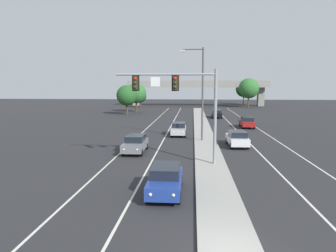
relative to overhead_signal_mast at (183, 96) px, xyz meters
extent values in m
cube|color=#9E9B93|center=(2.19, 5.25, -5.27)|extent=(2.40, 110.00, 0.15)
cube|color=silver|center=(-2.51, 12.25, -5.34)|extent=(0.14, 100.00, 0.01)
cube|color=silver|center=(6.89, 12.25, -5.34)|extent=(0.14, 100.00, 0.01)
cube|color=silver|center=(-5.81, 12.25, -5.34)|extent=(0.14, 100.00, 0.01)
cube|color=silver|center=(10.19, 12.25, -5.34)|extent=(0.14, 100.00, 0.01)
cylinder|color=gray|center=(2.46, 0.01, -1.60)|extent=(0.24, 0.24, 7.20)
cylinder|color=gray|center=(-1.32, 0.01, 1.60)|extent=(7.56, 0.16, 0.16)
cube|color=black|center=(-0.56, 0.05, 0.95)|extent=(0.56, 0.06, 1.20)
cube|color=#38330F|center=(-0.56, 0.01, 0.95)|extent=(0.32, 0.32, 1.00)
sphere|color=red|center=(-0.56, -0.16, 1.27)|extent=(0.22, 0.22, 0.22)
sphere|color=#282828|center=(-0.56, -0.16, 0.95)|extent=(0.22, 0.22, 0.22)
sphere|color=#282828|center=(-0.56, -0.16, 0.63)|extent=(0.22, 0.22, 0.22)
cube|color=black|center=(-3.59, 0.05, 0.95)|extent=(0.56, 0.06, 1.20)
cube|color=#38330F|center=(-3.59, 0.01, 0.95)|extent=(0.32, 0.32, 1.00)
sphere|color=red|center=(-3.59, -0.16, 1.27)|extent=(0.22, 0.22, 0.22)
sphere|color=#282828|center=(-3.59, -0.16, 0.95)|extent=(0.22, 0.22, 0.22)
sphere|color=#282828|center=(-3.59, -0.16, 0.63)|extent=(0.22, 0.22, 0.22)
cube|color=white|center=(-2.07, -0.01, 1.05)|extent=(0.70, 0.04, 0.70)
cylinder|color=#4C4C51|center=(1.81, 10.26, -0.20)|extent=(0.20, 0.20, 10.00)
cylinder|color=#4C4C51|center=(0.71, 10.26, 4.60)|extent=(2.20, 0.12, 0.12)
cube|color=#B7B7B2|center=(-0.39, 10.26, 4.45)|extent=(0.56, 0.28, 0.20)
cube|color=navy|center=(-0.74, -6.51, -4.68)|extent=(1.83, 4.41, 0.70)
cube|color=black|center=(-0.74, -6.29, -4.05)|extent=(1.60, 2.39, 0.56)
sphere|color=#EAE5C6|center=(-0.15, -8.69, -4.63)|extent=(0.18, 0.18, 0.18)
sphere|color=#EAE5C6|center=(-1.30, -8.69, -4.63)|extent=(0.18, 0.18, 0.18)
cylinder|color=black|center=(0.07, -8.01, -5.03)|extent=(0.22, 0.64, 0.64)
cylinder|color=black|center=(-1.53, -8.01, -5.03)|extent=(0.22, 0.64, 0.64)
cylinder|color=black|center=(0.05, -5.01, -5.03)|extent=(0.22, 0.64, 0.64)
cylinder|color=black|center=(-1.55, -5.01, -5.03)|extent=(0.22, 0.64, 0.64)
cube|color=slate|center=(-4.47, 4.16, -4.68)|extent=(1.84, 4.41, 0.70)
cube|color=black|center=(-4.47, 4.38, -4.05)|extent=(1.60, 2.39, 0.56)
sphere|color=#EAE5C6|center=(-3.91, 1.98, -4.63)|extent=(0.18, 0.18, 0.18)
sphere|color=#EAE5C6|center=(-5.06, 1.99, -4.63)|extent=(0.18, 0.18, 0.18)
cylinder|color=black|center=(-3.68, 2.66, -5.03)|extent=(0.23, 0.64, 0.64)
cylinder|color=black|center=(-5.28, 2.67, -5.03)|extent=(0.23, 0.64, 0.64)
cylinder|color=black|center=(-3.66, 5.66, -5.03)|extent=(0.23, 0.64, 0.64)
cylinder|color=black|center=(-5.26, 5.67, -5.03)|extent=(0.23, 0.64, 0.64)
cube|color=#B7B7BC|center=(-0.95, 14.32, -4.68)|extent=(1.90, 4.44, 0.70)
cube|color=black|center=(-0.95, 14.54, -4.05)|extent=(1.64, 2.41, 0.56)
sphere|color=#EAE5C6|center=(-0.32, 12.15, -4.63)|extent=(0.18, 0.18, 0.18)
sphere|color=#EAE5C6|center=(-1.47, 12.13, -4.63)|extent=(0.18, 0.18, 0.18)
cylinder|color=black|center=(-0.11, 12.84, -5.03)|extent=(0.23, 0.64, 0.64)
cylinder|color=black|center=(-1.71, 12.80, -5.03)|extent=(0.23, 0.64, 0.64)
cylinder|color=black|center=(-0.18, 15.84, -5.03)|extent=(0.23, 0.64, 0.64)
cylinder|color=black|center=(-1.78, 15.80, -5.03)|extent=(0.23, 0.64, 0.64)
cube|color=silver|center=(5.29, 7.93, -4.68)|extent=(1.90, 4.44, 0.70)
cube|color=black|center=(5.30, 7.71, -4.05)|extent=(1.64, 2.41, 0.56)
sphere|color=#EAE5C6|center=(4.67, 10.10, -4.63)|extent=(0.18, 0.18, 0.18)
sphere|color=#EAE5C6|center=(5.82, 10.12, -4.63)|extent=(0.18, 0.18, 0.18)
cylinder|color=black|center=(4.46, 9.41, -5.03)|extent=(0.23, 0.64, 0.64)
cylinder|color=black|center=(6.06, 9.45, -5.03)|extent=(0.23, 0.64, 0.64)
cylinder|color=black|center=(4.52, 6.41, -5.03)|extent=(0.23, 0.64, 0.64)
cylinder|color=black|center=(6.12, 6.45, -5.03)|extent=(0.23, 0.64, 0.64)
cube|color=maroon|center=(8.73, 22.37, -4.68)|extent=(1.88, 4.43, 0.70)
cube|color=black|center=(8.73, 22.15, -4.05)|extent=(1.63, 2.41, 0.56)
sphere|color=#EAE5C6|center=(8.20, 24.56, -4.63)|extent=(0.18, 0.18, 0.18)
sphere|color=#EAE5C6|center=(9.35, 24.54, -4.63)|extent=(0.18, 0.18, 0.18)
cylinder|color=black|center=(7.96, 23.89, -5.03)|extent=(0.23, 0.64, 0.64)
cylinder|color=black|center=(9.56, 23.86, -5.03)|extent=(0.23, 0.64, 0.64)
cylinder|color=black|center=(7.91, 20.89, -5.03)|extent=(0.23, 0.64, 0.64)
cylinder|color=black|center=(9.51, 20.86, -5.03)|extent=(0.23, 0.64, 0.64)
cube|color=black|center=(5.38, 36.04, -4.68)|extent=(1.87, 4.43, 0.70)
cube|color=black|center=(5.38, 35.82, -4.05)|extent=(1.62, 2.40, 0.56)
sphere|color=#EAE5C6|center=(4.84, 38.23, -4.63)|extent=(0.18, 0.18, 0.18)
sphere|color=#EAE5C6|center=(6.00, 38.21, -4.63)|extent=(0.18, 0.18, 0.18)
cylinder|color=black|center=(4.61, 37.55, -5.03)|extent=(0.23, 0.64, 0.64)
cylinder|color=black|center=(6.21, 37.53, -5.03)|extent=(0.23, 0.64, 0.64)
cylinder|color=black|center=(4.56, 34.55, -5.03)|extent=(0.23, 0.64, 0.64)
cylinder|color=black|center=(6.16, 34.53, -5.03)|extent=(0.23, 0.64, 0.64)
cube|color=gray|center=(2.19, 72.56, 0.85)|extent=(42.40, 6.40, 1.10)
cube|color=gray|center=(2.19, 69.56, 1.85)|extent=(42.40, 0.36, 0.90)
cube|color=gray|center=(-17.01, 72.56, -2.52)|extent=(1.80, 2.40, 5.65)
cube|color=gray|center=(21.39, 72.56, -2.52)|extent=(1.80, 2.40, 5.65)
cylinder|color=#4C3823|center=(-13.97, 63.08, -4.44)|extent=(0.36, 0.36, 1.83)
sphere|color=#1E4C28|center=(-13.97, 63.08, -2.19)|extent=(3.34, 3.34, 3.34)
cylinder|color=#4C3823|center=(-13.15, 40.89, -4.17)|extent=(0.36, 0.36, 2.37)
sphere|color=#235623|center=(-13.15, 40.89, -1.25)|extent=(4.33, 4.33, 4.33)
cylinder|color=#4C3823|center=(17.77, 81.86, -3.89)|extent=(0.36, 0.36, 2.92)
sphere|color=#235623|center=(17.77, 81.86, -0.30)|extent=(5.33, 5.33, 5.33)
cylinder|color=#4C3823|center=(16.54, 65.83, -3.79)|extent=(0.36, 0.36, 3.12)
sphere|color=#2D6B2D|center=(16.54, 65.83, 0.05)|extent=(5.71, 5.71, 5.71)
cylinder|color=#4C3823|center=(-12.34, 47.49, -4.07)|extent=(0.36, 0.36, 2.55)
sphere|color=#2D6B2D|center=(-12.34, 47.49, -0.94)|extent=(4.66, 4.66, 4.66)
camera|label=1|loc=(0.75, -23.28, 0.73)|focal=32.86mm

